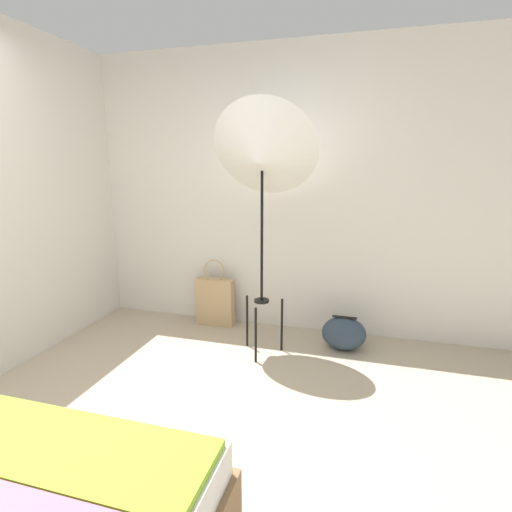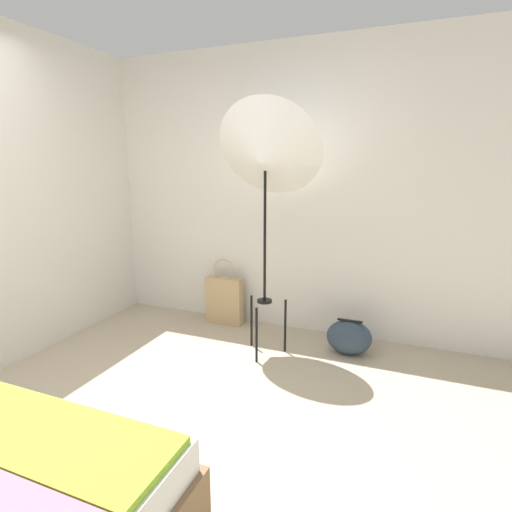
% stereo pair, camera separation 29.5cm
% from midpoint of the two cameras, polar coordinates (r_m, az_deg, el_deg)
% --- Properties ---
extents(ground_plane, '(14.00, 14.00, 0.00)m').
position_cam_midpoint_polar(ground_plane, '(2.41, -23.20, -28.30)').
color(ground_plane, tan).
extents(wall_back, '(8.00, 0.05, 2.60)m').
position_cam_midpoint_polar(wall_back, '(3.87, 0.77, 9.16)').
color(wall_back, silver).
rests_on(wall_back, ground_plane).
extents(wall_side_left, '(0.05, 8.00, 2.60)m').
position_cam_midpoint_polar(wall_side_left, '(3.56, -29.66, 7.19)').
color(wall_side_left, silver).
rests_on(wall_side_left, ground_plane).
extents(photo_umbrella, '(0.84, 0.63, 2.04)m').
position_cam_midpoint_polar(photo_umbrella, '(3.11, 4.13, 13.97)').
color(photo_umbrella, black).
rests_on(photo_umbrella, ground_plane).
extents(tote_bag, '(0.37, 0.11, 0.66)m').
position_cam_midpoint_polar(tote_bag, '(3.98, -2.43, -6.29)').
color(tote_bag, tan).
rests_on(tote_bag, ground_plane).
extents(duffel_bag, '(0.37, 0.29, 0.29)m').
position_cam_midpoint_polar(duffel_bag, '(3.52, 15.55, -11.16)').
color(duffel_bag, '#2D3D4C').
rests_on(duffel_bag, ground_plane).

